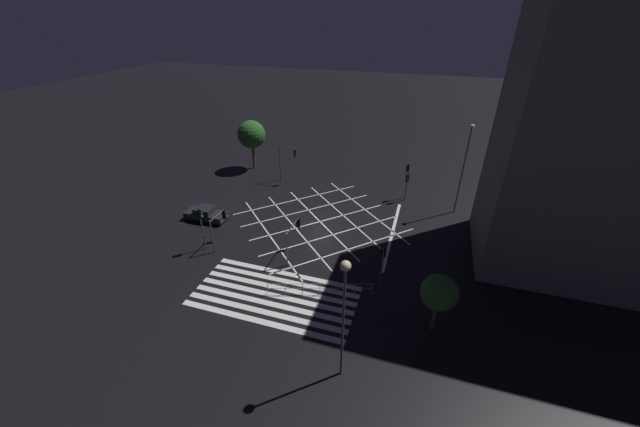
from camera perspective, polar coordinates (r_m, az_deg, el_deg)
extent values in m
plane|color=black|center=(36.93, 0.00, -1.29)|extent=(200.00, 200.00, 0.00)
cube|color=silver|center=(30.19, -5.13, -9.61)|extent=(12.51, 0.50, 0.01)
cube|color=silver|center=(29.56, -5.80, -10.66)|extent=(12.51, 0.50, 0.01)
cube|color=silver|center=(28.95, -6.50, -11.75)|extent=(12.51, 0.50, 0.01)
cube|color=silver|center=(28.35, -7.23, -12.89)|extent=(12.51, 0.50, 0.01)
cube|color=silver|center=(27.77, -8.00, -14.08)|extent=(12.51, 0.50, 0.01)
cube|color=silver|center=(27.21, -8.82, -15.31)|extent=(12.51, 0.50, 0.01)
cube|color=silver|center=(26.66, -9.67, -16.59)|extent=(12.51, 0.50, 0.01)
cube|color=silver|center=(32.91, 4.48, -5.76)|extent=(10.91, 10.91, 0.01)
cube|color=silver|center=(35.12, -8.09, -3.45)|extent=(10.91, 10.91, 0.01)
cube|color=silver|center=(34.87, 2.11, -3.40)|extent=(10.91, 10.91, 0.01)
cube|color=silver|center=(35.93, -3.94, -2.35)|extent=(10.91, 10.91, 0.01)
cube|color=silver|center=(36.93, 0.00, -1.29)|extent=(10.91, 10.91, 0.01)
cube|color=silver|center=(36.93, 0.00, -1.29)|extent=(10.91, 10.91, 0.01)
cube|color=silver|center=(39.08, -1.88, 0.59)|extent=(10.91, 10.91, 0.01)
cube|color=silver|center=(38.11, 3.71, -0.28)|extent=(10.91, 10.91, 0.01)
cube|color=silver|center=(41.31, -3.56, 2.28)|extent=(10.91, 10.91, 0.01)
cube|color=silver|center=(39.45, 7.19, 0.66)|extent=(10.91, 10.91, 0.01)
cube|color=silver|center=(35.74, 11.48, -3.14)|extent=(0.30, 12.51, 0.01)
cube|color=black|center=(43.20, 40.65, -1.22)|extent=(1.40, 0.06, 1.80)
cube|color=black|center=(41.74, 36.04, -0.49)|extent=(1.40, 0.06, 1.80)
cube|color=black|center=(40.58, 31.14, 0.30)|extent=(1.40, 0.06, 1.80)
cube|color=black|center=(39.74, 25.99, 1.12)|extent=(1.40, 0.06, 1.80)
cube|color=black|center=(40.33, 37.63, 4.16)|extent=(1.40, 0.06, 1.80)
cube|color=beige|center=(39.12, 32.58, 5.12)|extent=(1.40, 0.06, 1.80)
cube|color=black|center=(38.25, 27.24, 6.09)|extent=(1.40, 0.06, 1.80)
cube|color=black|center=(39.23, 39.35, 9.10)|extent=(1.40, 0.06, 1.80)
cube|color=beige|center=(37.99, 34.15, 10.27)|extent=(1.40, 0.06, 1.80)
cube|color=beige|center=(37.09, 28.61, 11.41)|extent=(1.40, 0.06, 1.80)
cube|color=beige|center=(38.48, 41.20, 14.27)|extent=(1.40, 0.06, 1.80)
cube|color=beige|center=(37.21, 35.85, 15.68)|extent=(1.40, 0.06, 1.80)
cube|color=beige|center=(36.29, 30.11, 17.02)|extent=(1.40, 0.06, 1.80)
cube|color=beige|center=(36.81, 37.71, 21.24)|extent=(1.40, 0.06, 1.80)
cube|color=beige|center=(35.88, 31.76, 22.80)|extent=(1.40, 0.06, 1.80)
cylinder|color=#424244|center=(27.83, 9.84, -8.62)|extent=(0.11, 0.11, 4.05)
cube|color=black|center=(27.03, 10.17, -5.92)|extent=(0.28, 0.16, 0.90)
sphere|color=black|center=(26.95, 10.26, -5.27)|extent=(0.18, 0.18, 0.18)
sphere|color=black|center=(27.12, 10.20, -5.79)|extent=(0.18, 0.18, 0.18)
sphere|color=green|center=(27.29, 10.15, -6.30)|extent=(0.18, 0.18, 0.18)
cube|color=black|center=(26.96, 10.14, -6.03)|extent=(0.36, 0.02, 0.98)
cylinder|color=#424244|center=(41.46, 13.63, 4.15)|extent=(0.11, 0.11, 3.37)
cube|color=black|center=(40.85, 13.81, 5.56)|extent=(0.28, 0.16, 0.90)
sphere|color=black|center=(40.63, 13.85, 5.89)|extent=(0.18, 0.18, 0.18)
sphere|color=orange|center=(40.75, 13.80, 5.50)|extent=(0.18, 0.18, 0.18)
sphere|color=black|center=(40.87, 13.75, 5.12)|extent=(0.18, 0.18, 0.18)
cube|color=black|center=(40.93, 13.82, 5.61)|extent=(0.36, 0.02, 0.98)
cylinder|color=#424244|center=(45.32, -6.42, 7.93)|extent=(0.11, 0.11, 4.56)
cylinder|color=#424244|center=(44.17, -5.32, 10.35)|extent=(2.09, 0.09, 0.09)
cube|color=black|center=(43.95, -4.01, 9.68)|extent=(0.16, 0.28, 0.90)
sphere|color=black|center=(43.81, -3.89, 10.03)|extent=(0.18, 0.18, 0.18)
sphere|color=black|center=(43.91, -3.88, 9.66)|extent=(0.18, 0.18, 0.18)
sphere|color=green|center=(44.02, -3.86, 9.30)|extent=(0.18, 0.18, 0.18)
cube|color=black|center=(43.98, -4.13, 9.69)|extent=(0.02, 0.36, 0.98)
cylinder|color=#424244|center=(32.92, -16.85, -3.58)|extent=(0.11, 0.11, 3.37)
cylinder|color=#424244|center=(32.93, -16.20, -0.32)|extent=(0.09, 2.27, 0.09)
cube|color=black|center=(33.95, -15.09, -0.05)|extent=(0.28, 0.16, 0.90)
sphere|color=red|center=(33.89, -15.06, 0.48)|extent=(0.18, 0.18, 0.18)
sphere|color=black|center=(34.03, -15.00, 0.04)|extent=(0.18, 0.18, 0.18)
sphere|color=black|center=(34.18, -14.93, -0.40)|extent=(0.18, 0.18, 0.18)
cube|color=black|center=(33.89, -15.17, -0.12)|extent=(0.36, 0.02, 0.98)
cylinder|color=#424244|center=(33.35, -18.31, -2.39)|extent=(0.11, 0.11, 4.33)
cube|color=black|center=(32.46, -18.58, 0.05)|extent=(0.16, 0.28, 0.90)
sphere|color=black|center=(32.26, -18.50, 0.48)|extent=(0.18, 0.18, 0.18)
sphere|color=black|center=(32.40, -18.42, 0.02)|extent=(0.18, 0.18, 0.18)
sphere|color=green|center=(32.54, -18.33, -0.44)|extent=(0.18, 0.18, 0.18)
cube|color=black|center=(32.51, -18.71, 0.08)|extent=(0.02, 0.36, 0.98)
cylinder|color=#424244|center=(30.14, -5.36, -5.81)|extent=(0.11, 0.11, 3.24)
cylinder|color=#424244|center=(30.42, -4.47, -2.05)|extent=(0.09, 2.88, 0.09)
cube|color=black|center=(31.79, -3.48, -1.43)|extent=(0.28, 0.16, 0.90)
sphere|color=red|center=(31.72, -3.43, -0.87)|extent=(0.18, 0.18, 0.18)
sphere|color=black|center=(31.88, -3.41, -1.33)|extent=(0.18, 0.18, 0.18)
sphere|color=black|center=(32.04, -3.40, -1.79)|extent=(0.18, 0.18, 0.18)
cube|color=black|center=(31.72, -3.54, -1.51)|extent=(0.36, 0.02, 0.98)
cylinder|color=#424244|center=(41.84, 13.78, 5.05)|extent=(0.11, 0.11, 4.26)
cube|color=black|center=(41.20, 13.87, 7.14)|extent=(0.16, 0.28, 0.90)
sphere|color=red|center=(41.10, 13.76, 7.54)|extent=(0.18, 0.18, 0.18)
sphere|color=black|center=(41.21, 13.71, 7.16)|extent=(0.18, 0.18, 0.18)
sphere|color=black|center=(41.32, 13.66, 6.78)|extent=(0.18, 0.18, 0.18)
cube|color=black|center=(41.20, 13.99, 7.12)|extent=(0.02, 0.36, 0.98)
cylinder|color=#424244|center=(38.89, 26.56, 4.25)|extent=(0.14, 0.14, 8.67)
sphere|color=#F9E0B2|center=(37.40, 28.13, 10.46)|extent=(0.58, 0.58, 0.58)
cylinder|color=#424244|center=(20.58, 3.68, -17.56)|extent=(0.14, 0.14, 8.06)
sphere|color=#F9E0B2|center=(17.71, 4.13, -8.35)|extent=(0.56, 0.56, 0.56)
cylinder|color=#424244|center=(39.37, 21.81, 6.10)|extent=(0.14, 0.14, 9.26)
sphere|color=#F9E0B2|center=(37.87, 23.19, 12.68)|extent=(0.45, 0.45, 0.45)
cylinder|color=brown|center=(49.94, -10.58, 8.99)|extent=(0.33, 0.33, 3.36)
sphere|color=#285B23|center=(48.95, -10.92, 12.32)|extent=(3.66, 3.66, 3.66)
cylinder|color=brown|center=(26.14, 17.78, -15.35)|extent=(0.23, 0.23, 2.40)
sphere|color=#285B23|center=(24.73, 18.54, -11.89)|extent=(2.41, 2.41, 2.41)
cube|color=black|center=(38.91, -17.72, -0.20)|extent=(4.37, 1.82, 0.65)
cube|color=black|center=(38.69, -17.99, 0.58)|extent=(1.83, 1.60, 0.53)
sphere|color=white|center=(38.24, -14.60, -0.36)|extent=(0.16, 0.16, 0.16)
sphere|color=white|center=(37.44, -15.47, -1.19)|extent=(0.16, 0.16, 0.16)
cylinder|color=black|center=(38.85, -15.40, -0.18)|extent=(0.69, 0.20, 0.69)
cylinder|color=black|center=(37.74, -16.62, -1.33)|extent=(0.69, 0.20, 0.69)
cylinder|color=black|center=(40.28, -18.67, 0.40)|extent=(0.69, 0.20, 0.69)
cylinder|color=black|center=(39.21, -19.94, -0.69)|extent=(0.69, 0.20, 0.69)
cylinder|color=#9EA0A5|center=(28.20, -8.37, -11.84)|extent=(0.05, 0.05, 1.05)
cylinder|color=#9EA0A5|center=(28.04, -5.60, -11.91)|extent=(0.05, 0.05, 1.05)
cylinder|color=#9EA0A5|center=(27.95, -2.81, -11.95)|extent=(0.05, 0.05, 1.05)
cylinder|color=#9EA0A5|center=(27.91, 0.00, -11.97)|extent=(0.05, 0.05, 1.05)
cylinder|color=#9EA0A5|center=(27.95, 2.81, -11.95)|extent=(0.05, 0.05, 1.05)
cylinder|color=#9EA0A5|center=(28.04, 5.60, -11.91)|extent=(0.05, 0.05, 1.05)
cylinder|color=#9EA0A5|center=(28.20, 8.37, -11.84)|extent=(0.05, 0.05, 1.05)
cylinder|color=#9EA0A5|center=(27.59, 0.00, -11.22)|extent=(7.67, 2.46, 0.04)
cylinder|color=#9EA0A5|center=(27.88, 0.00, -11.89)|extent=(7.67, 2.46, 0.04)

